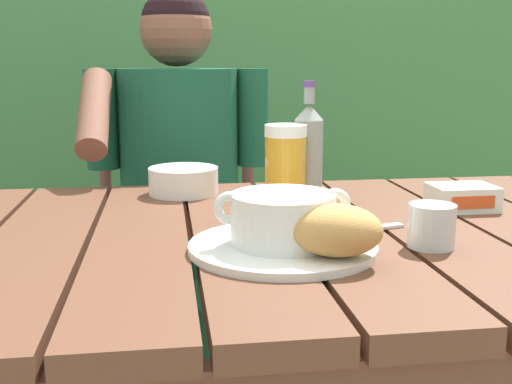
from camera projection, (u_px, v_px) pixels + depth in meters
dining_table at (239, 284)px, 1.07m from camera, size 1.45×0.85×0.77m
hedge_backdrop at (209, 109)px, 2.78m from camera, size 3.63×0.75×2.37m
chair_near_diner at (181, 251)px, 1.93m from camera, size 0.49×0.43×0.94m
person_eating at (179, 183)px, 1.69m from camera, size 0.48×0.47×1.24m
serving_plate at (283, 247)px, 0.94m from camera, size 0.28×0.28×0.01m
soup_bowl at (283, 217)px, 0.93m from camera, size 0.21×0.16×0.08m
bread_roll at (336, 230)px, 0.87m from camera, size 0.15×0.13×0.07m
beer_glass at (285, 168)px, 1.19m from camera, size 0.08×0.08×0.16m
beer_bottle at (308, 153)px, 1.23m from camera, size 0.06×0.06×0.24m
water_glass_small at (432, 226)px, 0.96m from camera, size 0.07×0.07×0.07m
butter_tub at (462, 197)px, 1.20m from camera, size 0.12×0.09×0.05m
table_knife at (350, 231)px, 1.04m from camera, size 0.17×0.07×0.01m
diner_bowl at (184, 181)px, 1.35m from camera, size 0.15×0.15×0.06m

